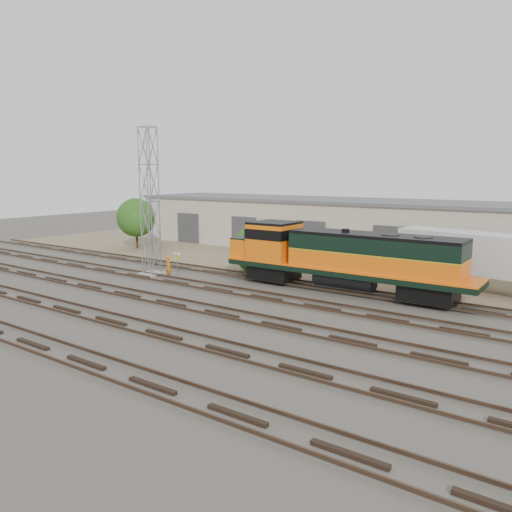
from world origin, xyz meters
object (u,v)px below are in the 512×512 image
Objects in this scene: worker at (169,267)px; signal_tower at (150,205)px; locomotive at (341,257)px; semi_trailer at (500,258)px.

signal_tower is at bearing 30.06° from worker.
worker is (1.62, 0.22, -4.72)m from signal_tower.
locomotive is 1.32× the size of semi_trailer.
signal_tower is 6.98× the size of worker.
worker is 23.48m from semi_trailer.
semi_trailer is at bearing 30.19° from locomotive.
semi_trailer is (21.88, 8.35, 1.70)m from worker.
locomotive is 1.53× the size of signal_tower.
signal_tower is 25.19m from semi_trailer.
signal_tower is 4.99m from worker.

